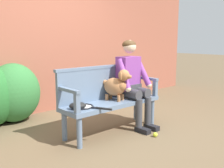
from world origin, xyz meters
name	(u,v)px	position (x,y,z in m)	size (l,w,h in m)	color
ground_plane	(112,131)	(0.00, 0.00, 0.00)	(40.00, 40.00, 0.00)	brown
brick_garden_fence	(49,38)	(0.00, 1.79, 1.37)	(8.00, 0.30, 2.74)	#9E5642
hedge_bush_mid_left	(14,93)	(-0.86, 1.44, 0.48)	(0.86, 0.77, 0.96)	#337538
hedge_bush_far_right	(122,85)	(1.58, 1.43, 0.32)	(0.88, 0.64, 0.64)	#1E5B23
garden_bench	(112,105)	(0.00, 0.00, 0.40)	(1.56, 0.47, 0.46)	slate
bench_backrest	(103,82)	(0.00, 0.20, 0.72)	(1.60, 0.06, 0.50)	slate
bench_armrest_left_end	(72,96)	(-0.74, -0.08, 0.66)	(0.06, 0.47, 0.28)	slate
bench_armrest_right_end	(150,83)	(0.74, -0.08, 0.66)	(0.06, 0.47, 0.28)	slate
person_seated	(132,80)	(0.40, -0.01, 0.73)	(0.56, 0.63, 1.33)	black
dog_on_bench	(117,85)	(0.09, -0.01, 0.69)	(0.32, 0.45, 0.46)	#AD7042
tennis_racket	(85,107)	(-0.51, -0.03, 0.47)	(0.38, 0.58, 0.03)	black
baseball_glove	(78,106)	(-0.62, -0.03, 0.51)	(0.22, 0.17, 0.09)	black
tennis_ball	(155,135)	(0.30, -0.56, 0.03)	(0.07, 0.07, 0.07)	#CCDB33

